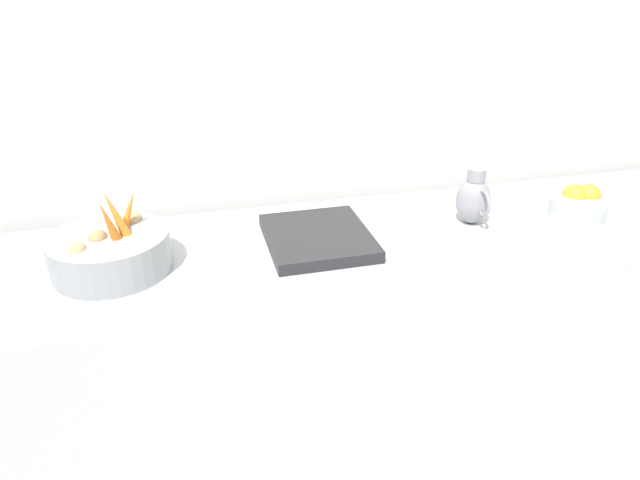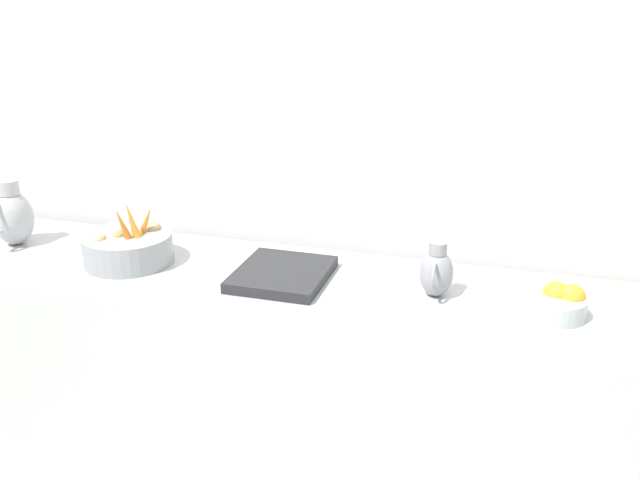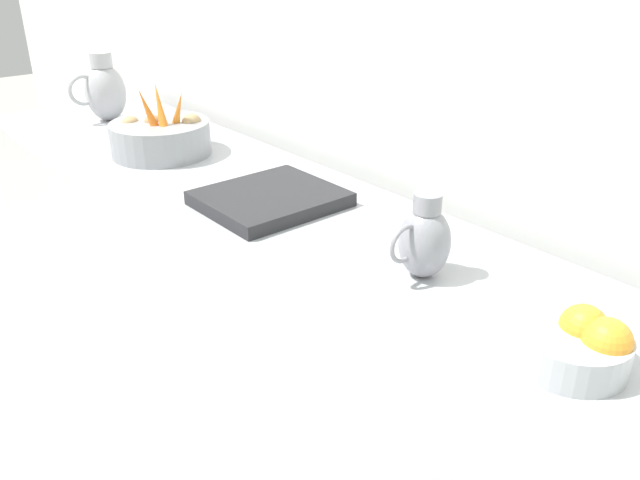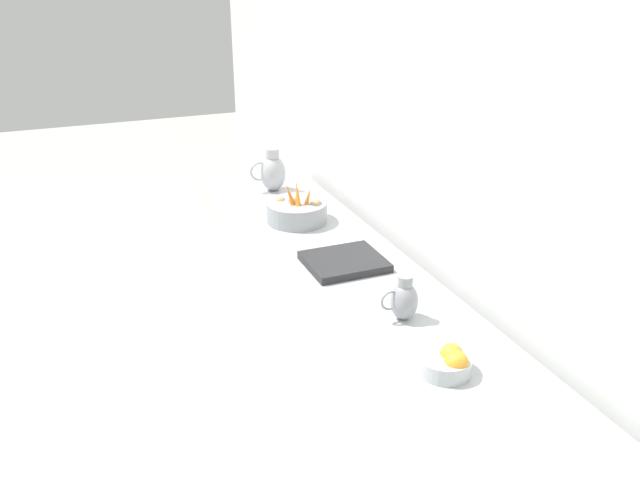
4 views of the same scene
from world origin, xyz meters
TOP-DOWN VIEW (x-y plane):
  - tile_wall_left at (-1.95, 0.39)m, footprint 0.10×7.68m
  - prep_counter at (-1.52, -0.11)m, footprint 0.64×3.22m
  - vegetable_colander at (-1.52, -0.86)m, footprint 0.32×0.32m
  - orange_bowl at (-1.51, 0.60)m, footprint 0.18×0.18m
  - metal_pitcher_tall at (-1.56, -1.38)m, footprint 0.21×0.15m
  - metal_pitcher_short at (-1.55, 0.23)m, footprint 0.15×0.11m
  - counter_sink_basin at (-1.53, -0.29)m, footprint 0.34×0.30m

SIDE VIEW (x-z plane):
  - prep_counter at x=-1.52m, z-range 0.00..0.88m
  - counter_sink_basin at x=-1.53m, z-range 0.88..0.91m
  - orange_bowl at x=-1.51m, z-range 0.87..0.97m
  - vegetable_colander at x=-1.52m, z-range 0.82..1.05m
  - metal_pitcher_short at x=-1.55m, z-range 0.87..1.05m
  - metal_pitcher_tall at x=-1.56m, z-range 0.86..1.12m
  - tile_wall_left at x=-1.95m, z-range 0.00..3.00m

